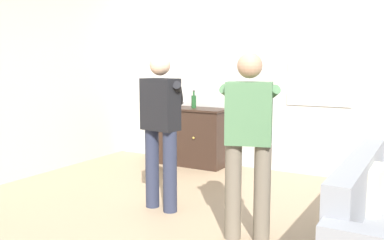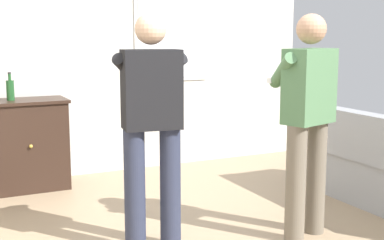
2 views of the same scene
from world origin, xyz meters
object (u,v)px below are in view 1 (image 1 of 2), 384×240
(bottle_spirits_clear, at_px, (170,98))
(person_standing_left, at_px, (161,124))
(bottle_liquor_amber, at_px, (173,98))
(bottle_wine_green, at_px, (194,101))
(person_standing_right, at_px, (249,138))
(sideboard_cabinet, at_px, (187,136))
(couch, at_px, (378,223))

(bottle_spirits_clear, height_order, person_standing_left, person_standing_left)
(bottle_liquor_amber, bearing_deg, bottle_wine_green, 2.40)
(bottle_spirits_clear, bearing_deg, person_standing_right, -44.91)
(bottle_liquor_amber, distance_m, person_standing_right, 3.11)
(sideboard_cabinet, relative_size, person_standing_right, 0.77)
(couch, distance_m, person_standing_right, 1.25)
(person_standing_left, height_order, person_standing_right, same)
(person_standing_left, bearing_deg, bottle_liquor_amber, 118.79)
(bottle_wine_green, relative_size, bottle_liquor_amber, 0.78)
(bottle_liquor_amber, height_order, person_standing_left, person_standing_left)
(person_standing_left, distance_m, person_standing_right, 1.16)
(couch, distance_m, sideboard_cabinet, 3.69)
(sideboard_cabinet, distance_m, bottle_wine_green, 0.57)
(bottle_wine_green, bearing_deg, bottle_spirits_clear, 174.59)
(bottle_wine_green, bearing_deg, bottle_liquor_amber, -177.60)
(sideboard_cabinet, xyz_separation_m, person_standing_left, (0.81, -1.93, 0.49))
(bottle_spirits_clear, height_order, person_standing_right, person_standing_right)
(person_standing_left, bearing_deg, bottle_spirits_clear, 120.29)
(bottle_wine_green, bearing_deg, person_standing_left, -70.36)
(bottle_spirits_clear, bearing_deg, bottle_wine_green, -5.41)
(bottle_liquor_amber, bearing_deg, sideboard_cabinet, 2.57)
(couch, height_order, person_standing_left, person_standing_left)
(couch, bearing_deg, person_standing_right, -174.55)
(bottle_liquor_amber, xyz_separation_m, person_standing_right, (2.18, -2.21, -0.10))
(person_standing_left, bearing_deg, bottle_wine_green, 109.64)
(couch, height_order, bottle_wine_green, bottle_wine_green)
(bottle_wine_green, xyz_separation_m, person_standing_left, (0.69, -1.94, -0.07))
(sideboard_cabinet, bearing_deg, person_standing_right, -48.97)
(bottle_wine_green, distance_m, person_standing_right, 2.88)
(couch, height_order, bottle_spirits_clear, bottle_spirits_clear)
(sideboard_cabinet, bearing_deg, person_standing_left, -67.20)
(bottle_liquor_amber, bearing_deg, person_standing_right, -45.45)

